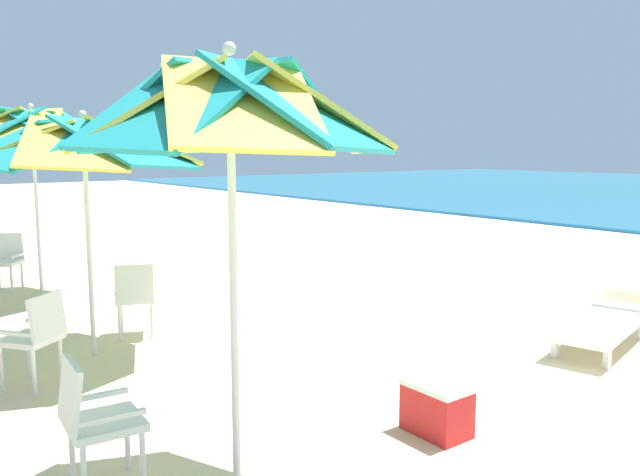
{
  "coord_description": "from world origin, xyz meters",
  "views": [
    {
      "loc": [
        2.69,
        -5.08,
        2.15
      ],
      "look_at": [
        -3.88,
        -0.09,
        1.0
      ],
      "focal_mm": 36.24,
      "sensor_mm": 36.0,
      "label": 1
    }
  ],
  "objects_px": {
    "plastic_chair_0": "(94,417)",
    "plastic_chair_3": "(6,258)",
    "cooler_box": "(437,408)",
    "beach_umbrella_1": "(84,145)",
    "plastic_chair_2": "(135,295)",
    "beach_umbrella_2": "(32,129)",
    "beach_umbrella_0": "(230,114)",
    "plastic_chair_1": "(36,334)",
    "sun_lounger_1": "(606,319)"
  },
  "relations": [
    {
      "from": "plastic_chair_2",
      "to": "plastic_chair_3",
      "type": "xyz_separation_m",
      "value": [
        -3.57,
        -0.63,
        0.0
      ]
    },
    {
      "from": "sun_lounger_1",
      "to": "beach_umbrella_2",
      "type": "bearing_deg",
      "value": -145.05
    },
    {
      "from": "beach_umbrella_1",
      "to": "plastic_chair_3",
      "type": "bearing_deg",
      "value": -179.7
    },
    {
      "from": "beach_umbrella_0",
      "to": "beach_umbrella_1",
      "type": "height_order",
      "value": "beach_umbrella_0"
    },
    {
      "from": "cooler_box",
      "to": "plastic_chair_0",
      "type": "bearing_deg",
      "value": -107.0
    },
    {
      "from": "plastic_chair_0",
      "to": "cooler_box",
      "type": "height_order",
      "value": "plastic_chair_0"
    },
    {
      "from": "plastic_chair_1",
      "to": "plastic_chair_2",
      "type": "distance_m",
      "value": 1.61
    },
    {
      "from": "beach_umbrella_0",
      "to": "sun_lounger_1",
      "type": "relative_size",
      "value": 1.23
    },
    {
      "from": "beach_umbrella_1",
      "to": "sun_lounger_1",
      "type": "bearing_deg",
      "value": 57.12
    },
    {
      "from": "plastic_chair_2",
      "to": "sun_lounger_1",
      "type": "relative_size",
      "value": 0.39
    },
    {
      "from": "beach_umbrella_1",
      "to": "plastic_chair_2",
      "type": "xyz_separation_m",
      "value": [
        -0.36,
        0.61,
        -1.68
      ]
    },
    {
      "from": "beach_umbrella_1",
      "to": "cooler_box",
      "type": "distance_m",
      "value": 4.23
    },
    {
      "from": "plastic_chair_0",
      "to": "plastic_chair_2",
      "type": "xyz_separation_m",
      "value": [
        -3.09,
        1.48,
        0.0
      ]
    },
    {
      "from": "beach_umbrella_1",
      "to": "beach_umbrella_2",
      "type": "height_order",
      "value": "beach_umbrella_2"
    },
    {
      "from": "beach_umbrella_1",
      "to": "plastic_chair_3",
      "type": "xyz_separation_m",
      "value": [
        -3.93,
        -0.02,
        -1.68
      ]
    },
    {
      "from": "beach_umbrella_0",
      "to": "beach_umbrella_1",
      "type": "xyz_separation_m",
      "value": [
        -3.26,
        0.17,
        -0.17
      ]
    },
    {
      "from": "beach_umbrella_0",
      "to": "cooler_box",
      "type": "bearing_deg",
      "value": 83.74
    },
    {
      "from": "plastic_chair_2",
      "to": "sun_lounger_1",
      "type": "height_order",
      "value": "plastic_chair_2"
    },
    {
      "from": "plastic_chair_2",
      "to": "beach_umbrella_2",
      "type": "bearing_deg",
      "value": -173.8
    },
    {
      "from": "plastic_chair_0",
      "to": "plastic_chair_1",
      "type": "distance_m",
      "value": 2.14
    },
    {
      "from": "beach_umbrella_1",
      "to": "sun_lounger_1",
      "type": "relative_size",
      "value": 1.13
    },
    {
      "from": "beach_umbrella_1",
      "to": "beach_umbrella_0",
      "type": "bearing_deg",
      "value": -2.98
    },
    {
      "from": "beach_umbrella_0",
      "to": "beach_umbrella_1",
      "type": "distance_m",
      "value": 3.27
    },
    {
      "from": "beach_umbrella_2",
      "to": "plastic_chair_3",
      "type": "bearing_deg",
      "value": -156.0
    },
    {
      "from": "plastic_chair_1",
      "to": "beach_umbrella_2",
      "type": "bearing_deg",
      "value": 165.51
    },
    {
      "from": "beach_umbrella_0",
      "to": "plastic_chair_2",
      "type": "bearing_deg",
      "value": 167.94
    },
    {
      "from": "plastic_chair_0",
      "to": "sun_lounger_1",
      "type": "bearing_deg",
      "value": 87.13
    },
    {
      "from": "beach_umbrella_1",
      "to": "cooler_box",
      "type": "bearing_deg",
      "value": 22.98
    },
    {
      "from": "plastic_chair_0",
      "to": "plastic_chair_3",
      "type": "xyz_separation_m",
      "value": [
        -6.66,
        0.85,
        0.0
      ]
    },
    {
      "from": "beach_umbrella_1",
      "to": "sun_lounger_1",
      "type": "distance_m",
      "value": 5.85
    },
    {
      "from": "beach_umbrella_1",
      "to": "beach_umbrella_2",
      "type": "distance_m",
      "value": 3.25
    },
    {
      "from": "plastic_chair_0",
      "to": "beach_umbrella_2",
      "type": "relative_size",
      "value": 0.31
    },
    {
      "from": "plastic_chair_2",
      "to": "cooler_box",
      "type": "xyz_separation_m",
      "value": [
        3.81,
        0.85,
        -0.3
      ]
    },
    {
      "from": "plastic_chair_3",
      "to": "sun_lounger_1",
      "type": "distance_m",
      "value": 8.36
    },
    {
      "from": "plastic_chair_0",
      "to": "plastic_chair_3",
      "type": "relative_size",
      "value": 1.0
    },
    {
      "from": "beach_umbrella_0",
      "to": "plastic_chair_0",
      "type": "xyz_separation_m",
      "value": [
        -0.53,
        -0.7,
        -1.85
      ]
    },
    {
      "from": "plastic_chair_0",
      "to": "sun_lounger_1",
      "type": "xyz_separation_m",
      "value": [
        0.28,
        5.52,
        -0.22
      ]
    },
    {
      "from": "beach_umbrella_2",
      "to": "plastic_chair_3",
      "type": "distance_m",
      "value": 2.07
    },
    {
      "from": "beach_umbrella_2",
      "to": "cooler_box",
      "type": "xyz_separation_m",
      "value": [
        6.67,
        1.17,
        -2.22
      ]
    },
    {
      "from": "plastic_chair_0",
      "to": "sun_lounger_1",
      "type": "distance_m",
      "value": 5.53
    },
    {
      "from": "plastic_chair_2",
      "to": "beach_umbrella_2",
      "type": "relative_size",
      "value": 0.31
    },
    {
      "from": "plastic_chair_0",
      "to": "plastic_chair_2",
      "type": "height_order",
      "value": "same"
    },
    {
      "from": "plastic_chair_3",
      "to": "cooler_box",
      "type": "bearing_deg",
      "value": 11.35
    },
    {
      "from": "sun_lounger_1",
      "to": "cooler_box",
      "type": "distance_m",
      "value": 3.22
    },
    {
      "from": "sun_lounger_1",
      "to": "plastic_chair_1",
      "type": "bearing_deg",
      "value": -114.29
    },
    {
      "from": "plastic_chair_0",
      "to": "beach_umbrella_1",
      "type": "relative_size",
      "value": 0.34
    },
    {
      "from": "beach_umbrella_0",
      "to": "plastic_chair_1",
      "type": "bearing_deg",
      "value": -168.91
    },
    {
      "from": "plastic_chair_2",
      "to": "sun_lounger_1",
      "type": "bearing_deg",
      "value": 50.19
    },
    {
      "from": "cooler_box",
      "to": "plastic_chair_3",
      "type": "bearing_deg",
      "value": -168.65
    },
    {
      "from": "beach_umbrella_1",
      "to": "cooler_box",
      "type": "relative_size",
      "value": 5.05
    }
  ]
}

